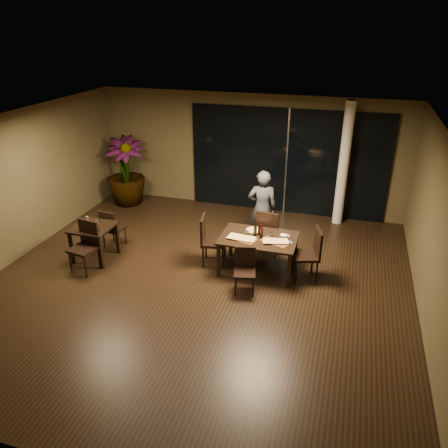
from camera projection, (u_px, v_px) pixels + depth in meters
ground at (198, 283)px, 8.45m from camera, size 8.00×8.00×0.00m
wall_back at (249, 152)px, 11.32m from camera, size 8.00×0.10×3.00m
wall_front at (55, 370)px, 4.30m from camera, size 8.00×0.10×3.00m
wall_left at (9, 189)px, 8.87m from camera, size 0.10×8.00×3.00m
wall_right at (441, 242)px, 6.76m from camera, size 0.10×8.00×3.00m
ceiling at (193, 127)px, 7.17m from camera, size 8.00×8.00×0.04m
window_panel at (287, 162)px, 11.05m from camera, size 5.00×0.06×2.70m
column at (344, 165)px, 10.35m from camera, size 0.24×0.24×3.00m
main_table at (259, 241)px, 8.60m from camera, size 1.50×1.00×0.75m
side_table at (93, 232)px, 9.07m from camera, size 0.80×0.80×0.75m
chair_main_far at (269, 231)px, 9.21m from camera, size 0.55×0.55×1.05m
chair_main_near at (245, 267)px, 8.06m from camera, size 0.47×0.47×0.85m
chair_main_left at (209, 238)px, 8.90m from camera, size 0.57×0.57×1.06m
chair_main_right at (311, 252)px, 8.38m from camera, size 0.61×0.61×1.05m
chair_side_far at (111, 227)px, 9.58m from camera, size 0.46×0.46×0.90m
chair_side_near at (86, 243)px, 8.71m from camera, size 0.55×0.55×1.03m
diner at (262, 208)px, 9.57m from camera, size 0.66×0.51×1.74m
potted_plant at (125, 171)px, 11.75m from camera, size 1.32×1.32×1.84m
pizza_board_left at (242, 239)px, 8.49m from camera, size 0.64×0.44×0.01m
pizza_board_right at (275, 242)px, 8.36m from camera, size 0.61×0.46×0.01m
oblong_pizza_left at (242, 238)px, 8.48m from camera, size 0.53×0.28×0.02m
oblong_pizza_right at (275, 241)px, 8.36m from camera, size 0.50×0.32×0.02m
round_pizza at (254, 230)px, 8.84m from camera, size 0.30×0.30×0.01m
bottle_a at (255, 230)px, 8.54m from camera, size 0.07×0.07×0.30m
bottle_b at (262, 231)px, 8.49m from camera, size 0.06×0.06×0.29m
bottle_c at (260, 228)px, 8.61m from camera, size 0.07×0.07×0.30m
tumbler_left at (247, 233)px, 8.65m from camera, size 0.07×0.07×0.08m
tumbler_right at (271, 234)px, 8.57m from camera, size 0.08×0.08×0.09m
napkin_near at (287, 242)px, 8.36m from camera, size 0.18×0.11×0.01m
napkin_far at (285, 235)px, 8.63m from camera, size 0.19×0.12×0.01m
wine_glass_a at (87, 221)px, 9.04m from camera, size 0.09×0.09×0.19m
wine_glass_b at (97, 225)px, 8.84m from camera, size 0.09×0.09×0.20m
side_napkin at (91, 230)px, 8.84m from camera, size 0.19×0.13×0.01m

